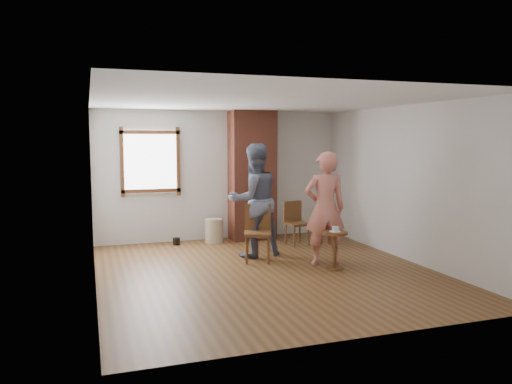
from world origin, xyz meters
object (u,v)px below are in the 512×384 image
at_px(side_table, 335,244).
at_px(stoneware_crock, 214,231).
at_px(man, 254,200).
at_px(person_pink, 325,208).
at_px(dining_chair_left, 258,229).
at_px(dining_chair_right, 295,221).

bearing_deg(side_table, stoneware_crock, 116.14).
relative_size(man, person_pink, 1.07).
height_order(dining_chair_left, dining_chair_right, dining_chair_left).
distance_m(dining_chair_right, person_pink, 1.62).
bearing_deg(man, stoneware_crock, -82.50).
bearing_deg(man, dining_chair_right, -157.40).
distance_m(dining_chair_left, man, 0.56).
height_order(dining_chair_right, man, man).
height_order(stoneware_crock, side_table, side_table).
bearing_deg(stoneware_crock, man, -74.07).
bearing_deg(dining_chair_left, man, 101.26).
relative_size(stoneware_crock, side_table, 0.78).
distance_m(stoneware_crock, side_table, 2.92).
bearing_deg(person_pink, stoneware_crock, -49.69).
bearing_deg(dining_chair_right, side_table, -102.98).
relative_size(dining_chair_right, person_pink, 0.46).
xyz_separation_m(dining_chair_left, side_table, (0.95, -0.94, -0.13)).
distance_m(side_table, man, 1.66).
xyz_separation_m(man, person_pink, (0.90, -0.92, -0.06)).
xyz_separation_m(stoneware_crock, side_table, (1.29, -2.62, 0.17)).
xyz_separation_m(dining_chair_right, side_table, (-0.15, -1.91, -0.07)).
bearing_deg(side_table, dining_chair_left, 135.47).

